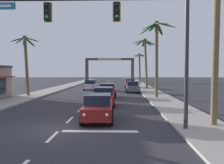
{
  "coord_description": "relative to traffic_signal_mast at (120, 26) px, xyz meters",
  "views": [
    {
      "loc": [
        3.25,
        -13.22,
        3.16
      ],
      "look_at": [
        2.55,
        8.0,
        2.2
      ],
      "focal_mm": 39.19,
      "sensor_mm": 36.0,
      "label": 1
    }
  ],
  "objects": [
    {
      "name": "sedan_oncoming_far",
      "position": [
        -4.92,
        27.73,
        -4.62
      ],
      "size": [
        2.0,
        4.47,
        1.68
      ],
      "color": "silver",
      "rests_on": "ground"
    },
    {
      "name": "ground_plane",
      "position": [
        -3.26,
        0.37,
        -5.48
      ],
      "size": [
        220.0,
        220.0,
        0.0
      ],
      "primitive_type": "plane",
      "color": "#2D2D33"
    },
    {
      "name": "palm_right_farthest",
      "position": [
        4.53,
        44.14,
        -0.58
      ],
      "size": [
        3.03,
        2.87,
        7.3
      ],
      "color": "brown",
      "rests_on": "ground"
    },
    {
      "name": "palm_right_nearest",
      "position": [
        5.38,
        1.01,
        1.23
      ],
      "size": [
        3.21,
        3.28,
        10.07
      ],
      "color": "brown",
      "rests_on": "ground"
    },
    {
      "name": "sedan_parked_mid_kerb",
      "position": [
        1.84,
        22.93,
        -4.62
      ],
      "size": [
        1.99,
        4.47,
        1.68
      ],
      "color": "#4C515B",
      "rests_on": "ground"
    },
    {
      "name": "lane_markings",
      "position": [
        -2.82,
        20.06,
        -5.47
      ],
      "size": [
        4.28,
        87.52,
        0.01
      ],
      "color": "silver",
      "rests_on": "ground"
    },
    {
      "name": "sedan_fifth_in_queue",
      "position": [
        -1.48,
        16.01,
        -4.62
      ],
      "size": [
        2.03,
        4.49,
        1.68
      ],
      "color": "red",
      "rests_on": "ground"
    },
    {
      "name": "sedan_third_in_queue",
      "position": [
        -1.47,
        9.28,
        -4.62
      ],
      "size": [
        2.06,
        4.49,
        1.68
      ],
      "color": "red",
      "rests_on": "ground"
    },
    {
      "name": "palm_right_third",
      "position": [
        4.37,
        29.77,
        0.75
      ],
      "size": [
        4.21,
        4.06,
        8.83
      ],
      "color": "brown",
      "rests_on": "ground"
    },
    {
      "name": "sidewalk_right",
      "position": [
        4.54,
        20.37,
        -5.41
      ],
      "size": [
        3.2,
        110.0,
        0.14
      ],
      "primitive_type": "cube",
      "color": "#9E998E",
      "rests_on": "ground"
    },
    {
      "name": "town_gateway_arch",
      "position": [
        -3.26,
        63.03,
        -0.84
      ],
      "size": [
        15.1,
        0.9,
        7.19
      ],
      "color": "#423D38",
      "rests_on": "ground"
    },
    {
      "name": "palm_left_second",
      "position": [
        -11.7,
        17.15,
        -0.37
      ],
      "size": [
        3.49,
        3.14,
        7.56
      ],
      "color": "brown",
      "rests_on": "ground"
    },
    {
      "name": "sedan_lead_at_stop_bar",
      "position": [
        -1.41,
        2.55,
        -4.62
      ],
      "size": [
        2.04,
        4.49,
        1.68
      ],
      "color": "maroon",
      "rests_on": "ground"
    },
    {
      "name": "sidewalk_left",
      "position": [
        -11.06,
        20.37,
        -5.41
      ],
      "size": [
        3.2,
        110.0,
        0.14
      ],
      "primitive_type": "cube",
      "color": "#9E998E",
      "rests_on": "ground"
    },
    {
      "name": "sedan_parked_nearest_kerb",
      "position": [
        1.89,
        32.76,
        -4.62
      ],
      "size": [
        2.02,
        4.48,
        1.68
      ],
      "color": "red",
      "rests_on": "ground"
    },
    {
      "name": "traffic_signal_mast",
      "position": [
        0.0,
        0.0,
        0.0
      ],
      "size": [
        11.39,
        0.41,
        7.63
      ],
      "color": "#2D2D33",
      "rests_on": "ground"
    },
    {
      "name": "palm_right_second",
      "position": [
        4.16,
        15.35,
        0.75
      ],
      "size": [
        4.1,
        4.37,
        8.9
      ],
      "color": "brown",
      "rests_on": "ground"
    }
  ]
}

